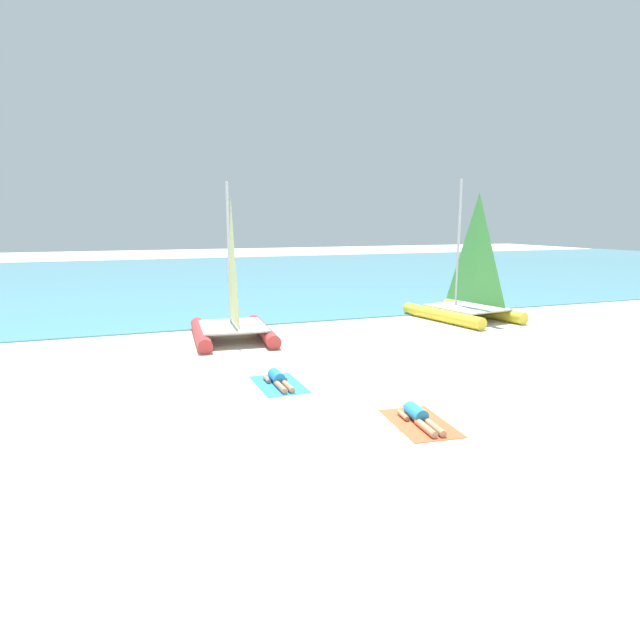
# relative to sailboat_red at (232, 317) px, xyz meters

# --- Properties ---
(ground_plane) EXTENTS (120.00, 120.00, 0.00)m
(ground_plane) POSITION_rel_sailboat_red_xyz_m (1.85, 1.58, -0.80)
(ground_plane) COLOR beige
(ocean_water) EXTENTS (120.00, 40.00, 0.05)m
(ocean_water) POSITION_rel_sailboat_red_xyz_m (1.85, 22.16, -0.78)
(ocean_water) COLOR #4C9EB7
(ocean_water) RESTS_ON ground
(sailboat_red) EXTENTS (2.96, 4.32, 5.38)m
(sailboat_red) POSITION_rel_sailboat_red_xyz_m (0.00, 0.00, 0.00)
(sailboat_red) COLOR #CC3838
(sailboat_red) RESTS_ON ground
(sailboat_yellow) EXTENTS (3.49, 4.80, 5.74)m
(sailboat_yellow) POSITION_rel_sailboat_red_xyz_m (9.85, 0.49, 0.05)
(sailboat_yellow) COLOR yellow
(sailboat_yellow) RESTS_ON ground
(towel_left) EXTENTS (1.11, 1.90, 0.01)m
(towel_left) POSITION_rel_sailboat_red_xyz_m (-0.01, -5.65, -0.80)
(towel_left) COLOR #338CD8
(towel_left) RESTS_ON ground
(sunbather_left) EXTENTS (0.54, 1.56, 0.30)m
(sunbather_left) POSITION_rel_sailboat_red_xyz_m (-0.01, -5.59, -0.67)
(sunbather_left) COLOR #268CCC
(sunbather_left) RESTS_ON towel_left
(towel_right) EXTENTS (1.28, 2.00, 0.01)m
(towel_right) POSITION_rel_sailboat_red_xyz_m (1.93, -9.25, -0.80)
(towel_right) COLOR #EA5933
(towel_right) RESTS_ON ground
(sunbather_right) EXTENTS (0.58, 1.57, 0.30)m
(sunbather_right) POSITION_rel_sailboat_red_xyz_m (1.94, -9.19, -0.67)
(sunbather_right) COLOR #268CCC
(sunbather_right) RESTS_ON towel_right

